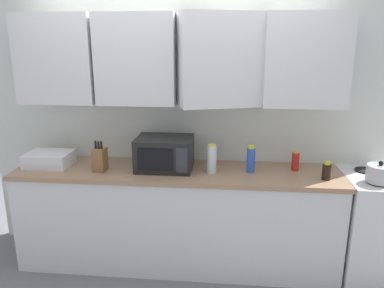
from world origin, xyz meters
The scene contains 10 objects.
wall_back_with_cabinets centered at (0.00, -0.07, 1.58)m, with size 3.68×0.52×2.60m.
counter_run centered at (0.00, -0.30, 0.45)m, with size 2.81×0.63×0.90m.
kettle centered at (1.62, -0.46, 0.98)m, with size 0.20×0.20×0.17m.
microwave centered at (-0.11, -0.29, 1.04)m, with size 0.48×0.37×0.28m.
dish_rack centered at (-1.15, -0.30, 0.96)m, with size 0.38×0.30×0.12m, color silver.
knife_block centered at (-0.65, -0.39, 1.00)m, with size 0.11×0.13×0.27m.
bottle_blue_cleaner centered at (0.63, -0.30, 1.01)m, with size 0.07×0.07×0.23m.
bottle_soy_dark centered at (1.23, -0.42, 0.97)m, with size 0.07×0.07×0.15m.
bottle_clear_tall centered at (0.30, -0.34, 1.02)m, with size 0.08×0.08×0.25m.
bottle_red_sauce centered at (1.02, -0.22, 0.98)m, with size 0.06×0.06×0.18m.
Camera 1 is at (0.43, -3.30, 1.97)m, focal length 34.60 mm.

